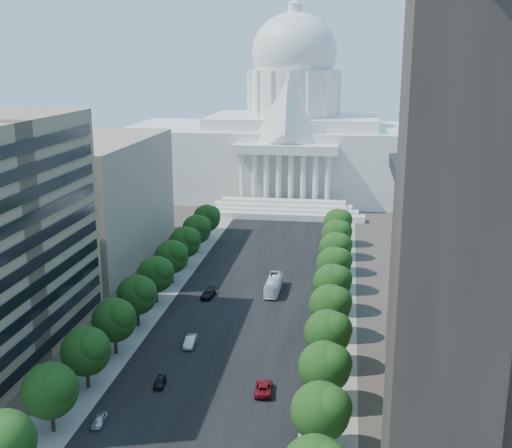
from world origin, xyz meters
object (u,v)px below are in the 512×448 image
at_px(car_red, 263,388).
at_px(car_dark_b, 208,294).
at_px(car_silver, 190,341).
at_px(car_parked, 99,420).
at_px(city_bus, 274,285).
at_px(car_dark_a, 160,382).

bearing_deg(car_red, car_dark_b, -70.47).
bearing_deg(car_red, car_silver, -48.36).
relative_size(car_parked, city_bus, 0.33).
xyz_separation_m(car_dark_a, car_dark_b, (-0.74, 38.14, 0.14)).
bearing_deg(car_parked, car_red, 25.10).
bearing_deg(city_bus, car_parked, -106.80).
height_order(car_dark_b, city_bus, city_bus).
xyz_separation_m(car_silver, car_red, (14.92, -14.33, -0.03)).
height_order(car_red, city_bus, city_bus).
bearing_deg(car_dark_b, car_dark_a, -84.24).
bearing_deg(car_dark_a, car_red, -3.62).
distance_m(car_red, car_parked, 24.45).
height_order(car_red, car_parked, car_red).
height_order(car_dark_a, car_parked, car_dark_a).
bearing_deg(car_red, car_parked, 24.65).
xyz_separation_m(car_dark_a, car_parked, (-5.21, -11.63, -0.03)).
height_order(car_silver, car_red, car_silver).
bearing_deg(car_dark_a, city_bus, 69.21).
distance_m(car_dark_a, car_parked, 12.74).
height_order(car_silver, car_parked, car_silver).
bearing_deg(city_bus, car_dark_b, -157.35).
bearing_deg(city_bus, car_silver, -110.41).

